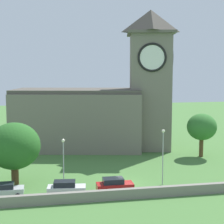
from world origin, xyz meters
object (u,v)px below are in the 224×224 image
object	(u,v)px
car_white	(66,188)
car_red	(114,185)
streetlamp_west_mid	(63,155)
tree_riverside_west	(14,146)
tree_riverside_east	(202,127)
church	(100,106)
streetlamp_central	(163,148)
car_silver	(5,190)

from	to	relation	value
car_white	car_red	bearing A→B (deg)	-0.49
streetlamp_west_mid	tree_riverside_west	xyz separation A→B (m)	(-6.37, 2.65, 0.86)
streetlamp_west_mid	tree_riverside_east	bearing A→B (deg)	26.76
church	streetlamp_central	bearing A→B (deg)	-79.46
tree_riverside_west	car_silver	bearing A→B (deg)	-100.56
tree_riverside_west	streetlamp_central	bearing A→B (deg)	-11.28
streetlamp_central	car_red	bearing A→B (deg)	-165.40
car_white	streetlamp_central	xyz separation A→B (m)	(13.01, 1.76, 4.05)
streetlamp_central	church	bearing A→B (deg)	100.54
streetlamp_west_mid	tree_riverside_west	world-z (taller)	tree_riverside_west
car_white	tree_riverside_west	size ratio (longest dim) A/B	0.58
car_silver	car_red	distance (m)	13.43
car_white	streetlamp_central	size ratio (longest dim) A/B	0.65
streetlamp_west_mid	car_silver	bearing A→B (deg)	-164.61
car_silver	tree_riverside_east	size ratio (longest dim) A/B	0.57
church	car_silver	bearing A→B (deg)	-122.23
tree_riverside_east	church	bearing A→B (deg)	147.50
car_silver	tree_riverside_east	distance (m)	35.70
church	tree_riverside_east	distance (m)	19.73
car_red	car_white	bearing A→B (deg)	179.51
church	car_red	distance (m)	27.26
car_silver	car_red	size ratio (longest dim) A/B	0.94
car_silver	streetlamp_central	bearing A→B (deg)	2.13
streetlamp_central	tree_riverside_east	size ratio (longest dim) A/B	0.98
church	streetlamp_west_mid	size ratio (longest dim) A/B	4.96
car_red	church	bearing A→B (deg)	84.70
car_red	streetlamp_central	bearing A→B (deg)	14.60
church	car_white	world-z (taller)	church
tree_riverside_east	car_white	bearing A→B (deg)	-147.94
tree_riverside_east	tree_riverside_west	xyz separation A→B (m)	(-31.40, -9.97, -0.06)
church	car_silver	xyz separation A→B (m)	(-15.82, -25.09, -7.45)
church	streetlamp_west_mid	distance (m)	24.95
church	car_silver	size ratio (longest dim) A/B	7.37
streetlamp_west_mid	car_white	bearing A→B (deg)	-88.08
church	streetlamp_central	distance (m)	24.97
car_silver	car_white	xyz separation A→B (m)	(7.34, -1.00, 0.08)
car_red	streetlamp_west_mid	bearing A→B (deg)	153.69
car_white	tree_riverside_east	world-z (taller)	tree_riverside_east
car_silver	streetlamp_west_mid	distance (m)	8.30
streetlamp_west_mid	streetlamp_central	size ratio (longest dim) A/B	0.86
car_silver	tree_riverside_west	distance (m)	6.46
tree_riverside_west	tree_riverside_east	bearing A→B (deg)	17.62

